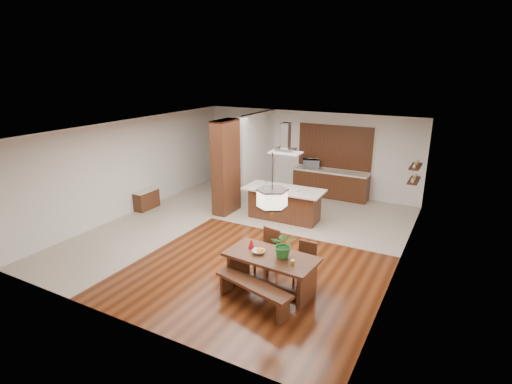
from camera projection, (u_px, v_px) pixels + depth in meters
The scene contains 25 objects.
room_shell at pixel (246, 161), 10.41m from camera, with size 9.00×9.04×2.92m.
tile_hallway at pixel (169, 216), 12.27m from camera, with size 2.50×9.00×0.01m, color #B8AC99.
tile_kitchen at pixel (320, 213), 12.56m from camera, with size 5.50×4.00×0.01m, color #B8AC99.
soffit_band at pixel (246, 129), 10.16m from camera, with size 8.00×9.00×0.02m, color #3F1C0F.
partition_pier at pixel (226, 167), 12.23m from camera, with size 0.45×1.00×2.90m, color black.
partition_stub at pixel (258, 154), 13.99m from camera, with size 0.18×2.40×2.90m, color silver.
hallway_console at pixel (147, 200), 12.83m from camera, with size 0.37×0.88×0.63m, color black.
hallway_doorway at pixel (242, 156), 15.62m from camera, with size 1.10×0.20×2.10m, color black.
rear_counter at pixel (330, 184), 13.96m from camera, with size 2.60×0.62×0.95m.
kitchen_window at pixel (335, 147), 13.79m from camera, with size 2.60×0.08×1.50m, color brown.
shelf_lower at pixel (414, 180), 11.04m from camera, with size 0.26×0.90×0.04m, color black.
shelf_upper at pixel (416, 166), 10.91m from camera, with size 0.26×0.90×0.04m, color black.
dining_table at pixel (271, 265), 8.11m from camera, with size 1.94×1.07×0.78m.
dining_bench at pixel (253, 294), 7.67m from camera, with size 1.70×0.37×0.48m, color black, non-canonical shape.
dining_chair_left at pixel (266, 252), 8.83m from camera, with size 0.44×0.44×1.00m, color black, non-canonical shape.
dining_chair_right at pixel (304, 264), 8.36m from camera, with size 0.40×0.40×0.91m, color black, non-canonical shape.
pendant_lantern at pixel (272, 186), 7.60m from camera, with size 0.64×0.64×1.31m, color #FFECC3, non-canonical shape.
foliage_plant at pixel (284, 245), 7.89m from camera, with size 0.50×0.43×0.55m, color #25712B.
fruit_bowl at pixel (258, 252), 8.14m from camera, with size 0.26×0.26×0.06m, color beige.
napkin_cone at pixel (251, 243), 8.34m from camera, with size 0.14×0.14×0.22m, color #9F0B12.
gold_ornament at pixel (293, 263), 7.64m from camera, with size 0.07×0.07×0.10m, color gold.
kitchen_island at pixel (284, 203), 11.92m from camera, with size 2.38×1.08×0.97m.
range_hood at pixel (286, 138), 11.32m from camera, with size 0.90×0.55×0.87m, color silver, non-canonical shape.
island_cup at pixel (297, 190), 11.47m from camera, with size 0.14×0.14×0.11m, color white.
microwave at pixel (311, 164), 14.15m from camera, with size 0.57×0.39×0.32m, color #B9BAC0.
Camera 1 is at (5.06, -8.82, 4.44)m, focal length 28.00 mm.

